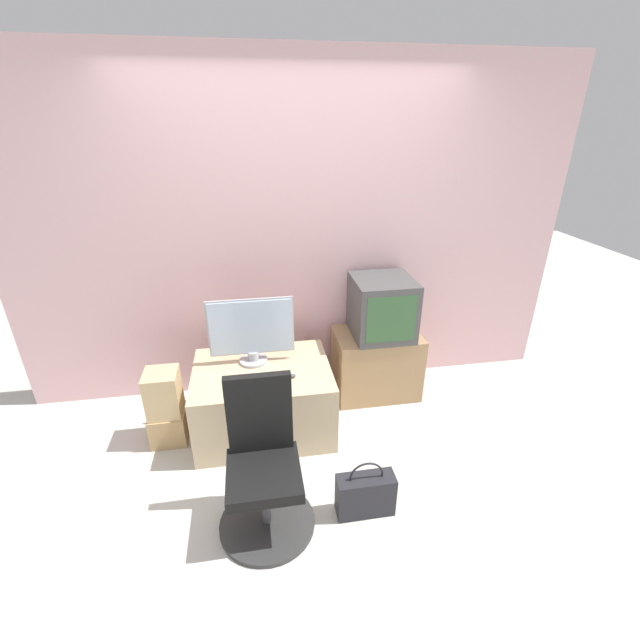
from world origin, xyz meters
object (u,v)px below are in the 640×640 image
object	(u,v)px
mouse	(291,376)
crt_tv	(382,307)
main_monitor	(251,331)
cardboard_box_lower	(169,425)
handbag	(365,494)
keyboard	(260,381)
office_chair	(264,473)

from	to	relation	value
mouse	crt_tv	size ratio (longest dim) A/B	0.13
main_monitor	cardboard_box_lower	xyz separation A→B (m)	(-0.64, -0.13, -0.65)
crt_tv	cardboard_box_lower	world-z (taller)	crt_tv
mouse	cardboard_box_lower	bearing A→B (deg)	171.48
cardboard_box_lower	handbag	bearing A→B (deg)	-34.95
main_monitor	mouse	distance (m)	0.44
keyboard	cardboard_box_lower	world-z (taller)	keyboard
main_monitor	mouse	size ratio (longest dim) A/B	10.18
main_monitor	keyboard	bearing A→B (deg)	-83.10
crt_tv	office_chair	size ratio (longest dim) A/B	0.52
keyboard	office_chair	distance (m)	0.69
mouse	handbag	distance (m)	0.90
keyboard	handbag	world-z (taller)	keyboard
main_monitor	keyboard	xyz separation A→B (m)	(0.03, -0.28, -0.25)
main_monitor	office_chair	world-z (taller)	main_monitor
mouse	office_chair	distance (m)	0.74
mouse	cardboard_box_lower	world-z (taller)	mouse
mouse	office_chair	world-z (taller)	office_chair
keyboard	mouse	xyz separation A→B (m)	(0.22, 0.02, 0.01)
keyboard	main_monitor	bearing A→B (deg)	96.90
mouse	crt_tv	world-z (taller)	crt_tv
crt_tv	handbag	bearing A→B (deg)	-109.63
cardboard_box_lower	handbag	distance (m)	1.51
main_monitor	mouse	world-z (taller)	main_monitor
mouse	handbag	size ratio (longest dim) A/B	0.16
mouse	crt_tv	xyz separation A→B (m)	(0.78, 0.47, 0.26)
crt_tv	office_chair	xyz separation A→B (m)	(-1.01, -1.15, -0.44)
keyboard	office_chair	world-z (taller)	office_chair
cardboard_box_lower	mouse	bearing A→B (deg)	-8.52
office_chair	handbag	xyz separation A→B (m)	(0.58, -0.05, -0.21)
office_chair	main_monitor	bearing A→B (deg)	91.14
main_monitor	handbag	distance (m)	1.32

